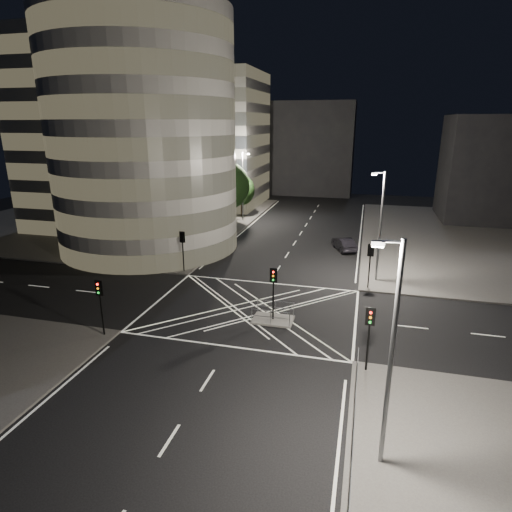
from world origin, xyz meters
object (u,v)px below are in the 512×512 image
(traffic_signal_nr, at_px, (369,327))
(central_island, at_px, (273,320))
(sedan, at_px, (344,244))
(traffic_signal_island, at_px, (273,284))
(street_lamp_right_near, at_px, (390,350))
(traffic_signal_nl, at_px, (100,297))
(traffic_signal_fl, at_px, (183,244))
(street_lamp_right_far, at_px, (380,223))
(street_lamp_left_near, at_px, (196,207))
(traffic_signal_fr, at_px, (370,258))
(street_lamp_left_far, at_px, (243,184))

(traffic_signal_nr, bearing_deg, central_island, 142.07)
(traffic_signal_nr, relative_size, sedan, 0.88)
(traffic_signal_island, height_order, street_lamp_right_near, street_lamp_right_near)
(central_island, relative_size, traffic_signal_nl, 0.75)
(street_lamp_right_near, bearing_deg, traffic_signal_nr, 95.04)
(traffic_signal_fl, xyz_separation_m, street_lamp_right_near, (18.24, -20.80, 2.63))
(traffic_signal_nl, xyz_separation_m, street_lamp_right_far, (18.24, 15.80, 2.63))
(traffic_signal_island, bearing_deg, traffic_signal_nr, -37.93)
(street_lamp_right_far, distance_m, street_lamp_right_near, 23.00)
(traffic_signal_fl, xyz_separation_m, sedan, (14.77, 11.74, -2.17))
(street_lamp_right_near, bearing_deg, traffic_signal_fl, 131.24)
(street_lamp_left_near, xyz_separation_m, sedan, (15.41, 6.54, -4.79))
(traffic_signal_fr, relative_size, street_lamp_left_far, 0.40)
(traffic_signal_nr, bearing_deg, traffic_signal_island, 142.07)
(sedan, bearing_deg, traffic_signal_island, 56.19)
(street_lamp_left_far, bearing_deg, traffic_signal_island, -70.05)
(traffic_signal_fl, xyz_separation_m, street_lamp_left_far, (-0.64, 23.20, 2.63))
(central_island, relative_size, street_lamp_right_far, 0.30)
(traffic_signal_fl, height_order, street_lamp_left_near, street_lamp_left_near)
(traffic_signal_nr, xyz_separation_m, sedan, (-2.83, 25.34, -2.17))
(street_lamp_right_near, bearing_deg, central_island, 120.75)
(traffic_signal_nl, bearing_deg, street_lamp_right_near, -21.55)
(traffic_signal_fr, xyz_separation_m, street_lamp_left_near, (-18.24, 5.20, 2.63))
(traffic_signal_fl, distance_m, street_lamp_left_near, 5.86)
(traffic_signal_island, relative_size, street_lamp_left_near, 0.40)
(traffic_signal_island, xyz_separation_m, street_lamp_left_far, (-11.44, 31.50, 2.63))
(street_lamp_left_far, height_order, sedan, street_lamp_left_far)
(traffic_signal_island, distance_m, street_lamp_left_far, 33.61)
(central_island, relative_size, street_lamp_right_near, 0.30)
(central_island, distance_m, traffic_signal_nl, 12.36)
(central_island, bearing_deg, street_lamp_right_far, 54.70)
(street_lamp_left_near, relative_size, street_lamp_right_near, 1.00)
(traffic_signal_fl, distance_m, traffic_signal_nr, 22.24)
(central_island, bearing_deg, traffic_signal_fl, 142.46)
(street_lamp_left_near, xyz_separation_m, street_lamp_right_near, (18.87, -26.00, 0.00))
(traffic_signal_fr, xyz_separation_m, street_lamp_right_near, (0.64, -20.80, 2.63))
(traffic_signal_fl, relative_size, street_lamp_left_far, 0.40)
(traffic_signal_fl, height_order, street_lamp_left_far, street_lamp_left_far)
(sedan, bearing_deg, street_lamp_right_near, 73.47)
(traffic_signal_nl, height_order, traffic_signal_island, same)
(traffic_signal_nl, distance_m, sedan, 29.41)
(central_island, distance_m, street_lamp_left_far, 33.95)
(street_lamp_left_far, distance_m, street_lamp_right_far, 28.23)
(traffic_signal_fl, bearing_deg, traffic_signal_fr, 0.00)
(street_lamp_left_near, height_order, sedan, street_lamp_left_near)
(traffic_signal_island, bearing_deg, traffic_signal_nl, -153.86)
(street_lamp_right_far, bearing_deg, traffic_signal_fl, -173.12)
(traffic_signal_fl, xyz_separation_m, traffic_signal_nr, (17.60, -13.60, 0.00))
(street_lamp_left_near, bearing_deg, sedan, 23.00)
(street_lamp_right_far, relative_size, street_lamp_right_near, 1.00)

